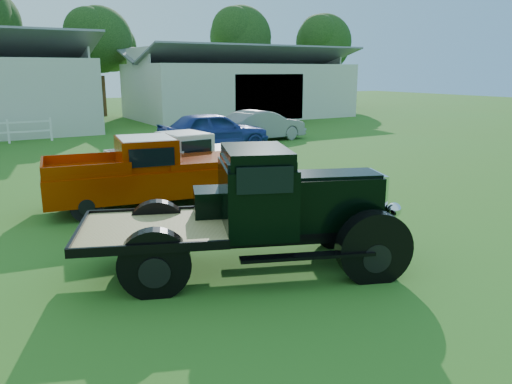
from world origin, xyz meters
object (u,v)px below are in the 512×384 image
red_pickup (143,172)px  misc_car_blue (214,131)px  misc_car_grey (262,126)px  white_pickup (182,161)px  vintage_flatbed (250,210)px

red_pickup → misc_car_blue: (5.97, 8.05, -0.07)m
red_pickup → misc_car_blue: size_ratio=1.01×
misc_car_blue → misc_car_grey: bearing=-64.9°
red_pickup → white_pickup: red_pickup is taller
vintage_flatbed → misc_car_blue: bearing=87.9°
red_pickup → misc_car_blue: 10.02m
white_pickup → misc_car_blue: misc_car_blue is taller
misc_car_grey → misc_car_blue: bearing=105.6°
red_pickup → misc_car_grey: (9.42, 9.45, -0.16)m
misc_car_blue → white_pickup: bearing=149.9°
vintage_flatbed → misc_car_grey: bearing=79.1°
vintage_flatbed → misc_car_blue: vintage_flatbed is taller
vintage_flatbed → misc_car_grey: (9.12, 14.58, -0.34)m
misc_car_blue → vintage_flatbed: bearing=159.7°
misc_car_blue → misc_car_grey: 3.72m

